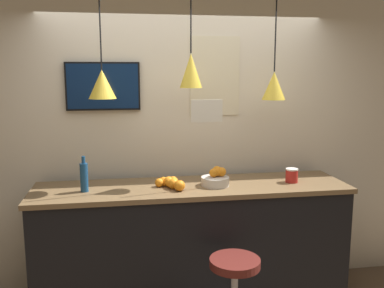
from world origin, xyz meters
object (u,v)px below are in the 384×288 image
(fruit_bowl, at_px, (216,179))
(spread_jar, at_px, (292,175))
(juice_bottle, at_px, (84,177))
(mounted_tv, at_px, (103,86))

(fruit_bowl, xyz_separation_m, spread_jar, (0.66, -0.00, 0.00))
(spread_jar, bearing_deg, juice_bottle, 180.00)
(fruit_bowl, relative_size, mounted_tv, 0.37)
(spread_jar, height_order, mounted_tv, mounted_tv)
(fruit_bowl, bearing_deg, mounted_tv, 154.99)
(fruit_bowl, xyz_separation_m, mounted_tv, (-0.91, 0.42, 0.75))
(juice_bottle, distance_m, mounted_tv, 0.82)
(juice_bottle, xyz_separation_m, mounted_tv, (0.15, 0.43, 0.69))
(spread_jar, bearing_deg, mounted_tv, 164.80)
(juice_bottle, bearing_deg, fruit_bowl, 0.18)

